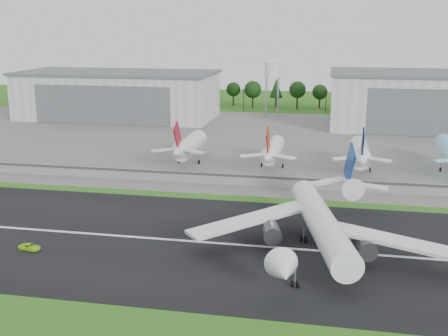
% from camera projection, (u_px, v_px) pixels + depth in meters
% --- Properties ---
extents(ground, '(600.00, 600.00, 0.00)m').
position_uv_depth(ground, '(192.00, 261.00, 111.22)').
color(ground, '#246217').
rests_on(ground, ground).
extents(runway, '(320.00, 60.00, 0.10)m').
position_uv_depth(runway, '(204.00, 242.00, 120.71)').
color(runway, black).
rests_on(runway, ground).
extents(runway_centerline, '(220.00, 1.00, 0.02)m').
position_uv_depth(runway_centerline, '(204.00, 242.00, 120.70)').
color(runway_centerline, white).
rests_on(runway_centerline, runway).
extents(apron, '(320.00, 150.00, 0.10)m').
position_uv_depth(apron, '(266.00, 141.00, 225.28)').
color(apron, slate).
rests_on(apron, ground).
extents(blast_fence, '(240.00, 0.61, 3.50)m').
position_uv_depth(blast_fence, '(239.00, 180.00, 163.04)').
color(blast_fence, gray).
rests_on(blast_fence, ground).
extents(hangar_west, '(97.00, 44.00, 23.20)m').
position_uv_depth(hangar_west, '(118.00, 95.00, 280.06)').
color(hangar_west, silver).
rests_on(hangar_west, ground).
extents(hangar_east, '(102.00, 47.00, 25.20)m').
position_uv_depth(hangar_east, '(445.00, 101.00, 250.86)').
color(hangar_east, silver).
rests_on(hangar_east, ground).
extents(water_tower, '(8.40, 8.40, 29.40)m').
position_uv_depth(water_tower, '(273.00, 68.00, 281.95)').
color(water_tower, '#99999E').
rests_on(water_tower, ground).
extents(utility_poles, '(230.00, 3.00, 12.00)m').
position_uv_depth(utility_poles, '(284.00, 112.00, 301.35)').
color(utility_poles, black).
rests_on(utility_poles, ground).
extents(treeline, '(320.00, 16.00, 22.00)m').
position_uv_depth(treeline, '(286.00, 108.00, 315.61)').
color(treeline, black).
rests_on(treeline, ground).
extents(main_airliner, '(55.86, 58.78, 18.17)m').
position_uv_depth(main_airliner, '(321.00, 230.00, 114.50)').
color(main_airliner, white).
rests_on(main_airliner, runway).
extents(ground_vehicle, '(4.88, 2.72, 1.29)m').
position_uv_depth(ground_vehicle, '(30.00, 247.00, 116.44)').
color(ground_vehicle, '#AFEF1C').
rests_on(ground_vehicle, runway).
extents(parked_jet_red_a, '(7.36, 31.29, 16.87)m').
position_uv_depth(parked_jet_red_a, '(188.00, 146.00, 186.38)').
color(parked_jet_red_a, silver).
rests_on(parked_jet_red_a, ground).
extents(parked_jet_red_b, '(7.36, 31.29, 16.41)m').
position_uv_depth(parked_jet_red_b, '(272.00, 151.00, 181.15)').
color(parked_jet_red_b, white).
rests_on(parked_jet_red_b, ground).
extents(parked_jet_navy, '(7.36, 31.29, 16.84)m').
position_uv_depth(parked_jet_navy, '(360.00, 153.00, 175.94)').
color(parked_jet_navy, white).
rests_on(parked_jet_navy, ground).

